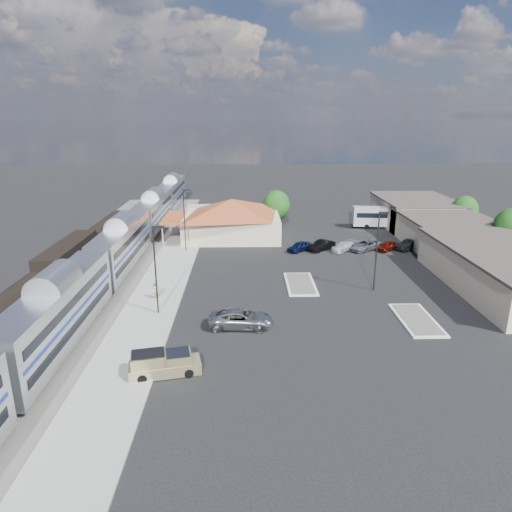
{
  "coord_description": "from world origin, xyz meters",
  "views": [
    {
      "loc": [
        -2.36,
        -47.51,
        18.75
      ],
      "look_at": [
        -1.11,
        4.3,
        2.8
      ],
      "focal_mm": 32.0,
      "sensor_mm": 36.0,
      "label": 1
    }
  ],
  "objects_px": {
    "station_depot": "(232,218)",
    "coach_bus": "(386,216)",
    "suv": "(241,319)",
    "pickup_truck": "(165,364)"
  },
  "relations": [
    {
      "from": "station_depot",
      "to": "suv",
      "type": "relative_size",
      "value": 3.06
    },
    {
      "from": "coach_bus",
      "to": "pickup_truck",
      "type": "bearing_deg",
      "value": 152.27
    },
    {
      "from": "station_depot",
      "to": "coach_bus",
      "type": "xyz_separation_m",
      "value": [
        26.69,
        5.59,
        -1.03
      ]
    },
    {
      "from": "suv",
      "to": "coach_bus",
      "type": "relative_size",
      "value": 0.52
    },
    {
      "from": "coach_bus",
      "to": "station_depot",
      "type": "bearing_deg",
      "value": 107.47
    },
    {
      "from": "station_depot",
      "to": "pickup_truck",
      "type": "height_order",
      "value": "station_depot"
    },
    {
      "from": "pickup_truck",
      "to": "coach_bus",
      "type": "bearing_deg",
      "value": -45.26
    },
    {
      "from": "pickup_truck",
      "to": "suv",
      "type": "bearing_deg",
      "value": -47.56
    },
    {
      "from": "station_depot",
      "to": "suv",
      "type": "distance_m",
      "value": 33.1
    },
    {
      "from": "suv",
      "to": "pickup_truck",
      "type": "bearing_deg",
      "value": 147.26
    }
  ]
}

